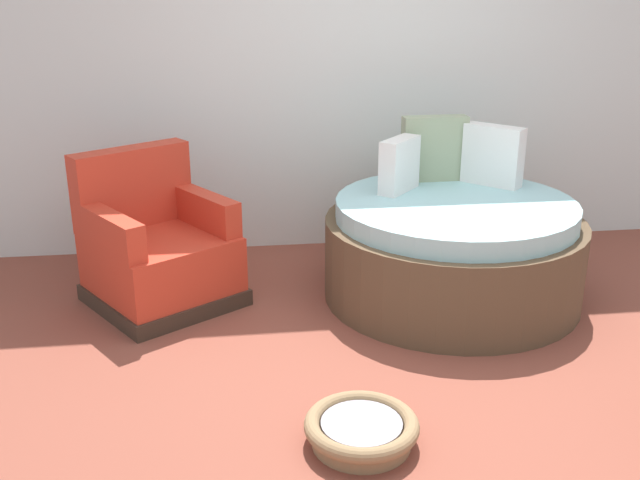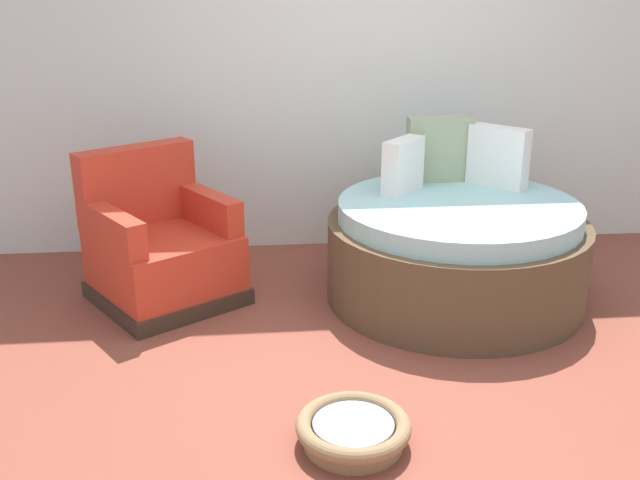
# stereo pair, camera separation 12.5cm
# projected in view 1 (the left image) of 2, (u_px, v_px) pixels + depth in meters

# --- Properties ---
(ground_plane) EXTENTS (8.00, 8.00, 0.02)m
(ground_plane) POSITION_uv_depth(u_px,v_px,m) (408.00, 374.00, 3.83)
(ground_plane) COLOR brown
(back_wall) EXTENTS (8.00, 0.12, 3.10)m
(back_wall) POSITION_uv_depth(u_px,v_px,m) (348.00, 34.00, 5.21)
(back_wall) COLOR silver
(back_wall) RESTS_ON ground_plane
(round_daybed) EXTENTS (1.62, 1.62, 1.07)m
(round_daybed) POSITION_uv_depth(u_px,v_px,m) (452.00, 247.00, 4.65)
(round_daybed) COLOR brown
(round_daybed) RESTS_ON ground_plane
(red_armchair) EXTENTS (1.11, 1.11, 0.94)m
(red_armchair) POSITION_uv_depth(u_px,v_px,m) (157.00, 251.00, 4.58)
(red_armchair) COLOR #38281E
(red_armchair) RESTS_ON ground_plane
(pet_basket) EXTENTS (0.51, 0.51, 0.13)m
(pet_basket) POSITION_uv_depth(u_px,v_px,m) (361.00, 430.00, 3.23)
(pet_basket) COLOR #8E704C
(pet_basket) RESTS_ON ground_plane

